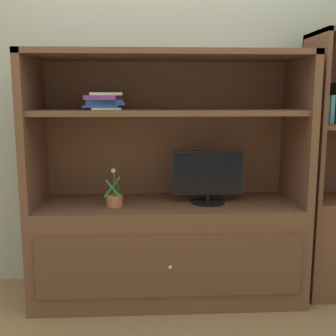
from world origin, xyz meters
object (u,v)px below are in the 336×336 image
(tv_monitor, at_px, (208,177))
(potted_plant, at_px, (115,199))
(media_console, at_px, (168,224))
(magazine_stack, at_px, (105,101))

(tv_monitor, bearing_deg, potted_plant, -174.97)
(media_console, bearing_deg, potted_plant, -166.08)
(magazine_stack, bearing_deg, media_console, 1.04)
(magazine_stack, bearing_deg, potted_plant, -55.19)
(potted_plant, xyz_separation_m, magazine_stack, (-0.06, 0.08, 0.64))
(tv_monitor, relative_size, magazine_stack, 1.55)
(tv_monitor, xyz_separation_m, potted_plant, (-0.63, -0.06, -0.13))
(media_console, xyz_separation_m, tv_monitor, (0.27, -0.03, 0.34))
(media_console, xyz_separation_m, magazine_stack, (-0.41, -0.01, 0.85))
(media_console, relative_size, tv_monitor, 3.76)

